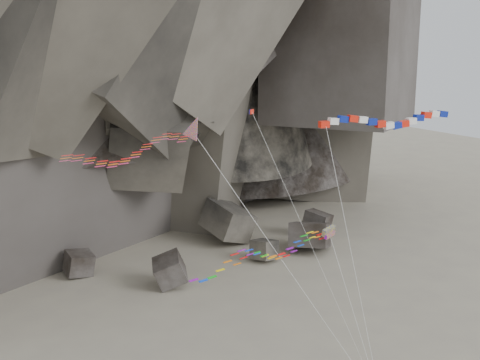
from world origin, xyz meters
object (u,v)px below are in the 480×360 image
banner_kite (387,121)px  pennant_kite (287,191)px  parafoil_kite (261,253)px  delta_kite (125,151)px

banner_kite → pennant_kite: 11.22m
banner_kite → parafoil_kite: bearing=-154.5°
pennant_kite → banner_kite: bearing=-27.8°
delta_kite → pennant_kite: bearing=-2.2°
banner_kite → pennant_kite: (-10.31, -0.15, -4.42)m
delta_kite → parafoil_kite: bearing=-22.9°
pennant_kite → delta_kite: bearing=154.2°
parafoil_kite → pennant_kite: size_ratio=0.72×
delta_kite → pennant_kite: delta_kite is taller
banner_kite → parafoil_kite: 17.02m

